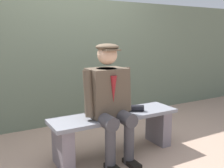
% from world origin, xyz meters
% --- Properties ---
extents(ground_plane, '(30.00, 30.00, 0.00)m').
position_xyz_m(ground_plane, '(0.00, 0.00, 0.00)').
color(ground_plane, '#A0826F').
extents(bench, '(1.51, 0.42, 0.48)m').
position_xyz_m(bench, '(0.00, 0.00, 0.31)').
color(bench, slate).
rests_on(bench, ground).
extents(seated_man, '(0.57, 0.61, 1.28)m').
position_xyz_m(seated_man, '(0.12, 0.06, 0.71)').
color(seated_man, brown).
rests_on(seated_man, ground).
extents(rolled_magazine, '(0.24, 0.18, 0.07)m').
position_xyz_m(rolled_magazine, '(-0.24, 0.01, 0.52)').
color(rolled_magazine, black).
rests_on(rolled_magazine, bench).
extents(stadium_wall, '(12.00, 0.24, 1.90)m').
position_xyz_m(stadium_wall, '(0.00, -1.41, 0.95)').
color(stadium_wall, '#5F6C58').
rests_on(stadium_wall, ground).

